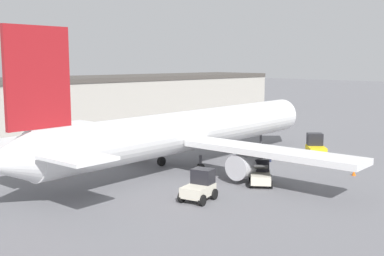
{
  "coord_description": "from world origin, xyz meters",
  "views": [
    {
      "loc": [
        -32.09,
        -33.15,
        10.3
      ],
      "look_at": [
        0.0,
        0.0,
        3.81
      ],
      "focal_mm": 45.0,
      "sensor_mm": 36.0,
      "label": 1
    }
  ],
  "objects_px": {
    "pushback_tug": "(316,147)",
    "safety_cone_near": "(354,173)",
    "belt_loader_truck": "(260,172)",
    "ground_crew_worker": "(270,153)",
    "baggage_tug": "(200,186)",
    "airplane": "(185,131)"
  },
  "relations": [
    {
      "from": "pushback_tug",
      "to": "safety_cone_near",
      "type": "xyz_separation_m",
      "value": [
        -4.7,
        -6.87,
        -0.86
      ]
    },
    {
      "from": "airplane",
      "to": "belt_loader_truck",
      "type": "xyz_separation_m",
      "value": [
        0.54,
        -8.69,
        -2.62
      ]
    },
    {
      "from": "baggage_tug",
      "to": "belt_loader_truck",
      "type": "height_order",
      "value": "baggage_tug"
    },
    {
      "from": "baggage_tug",
      "to": "belt_loader_truck",
      "type": "xyz_separation_m",
      "value": [
        7.06,
        -0.17,
        -0.07
      ]
    },
    {
      "from": "ground_crew_worker",
      "to": "pushback_tug",
      "type": "bearing_deg",
      "value": 36.79
    },
    {
      "from": "airplane",
      "to": "baggage_tug",
      "type": "relative_size",
      "value": 13.44
    },
    {
      "from": "airplane",
      "to": "baggage_tug",
      "type": "height_order",
      "value": "airplane"
    },
    {
      "from": "ground_crew_worker",
      "to": "belt_loader_truck",
      "type": "bearing_deg",
      "value": -90.71
    },
    {
      "from": "baggage_tug",
      "to": "belt_loader_truck",
      "type": "relative_size",
      "value": 0.86
    },
    {
      "from": "ground_crew_worker",
      "to": "airplane",
      "type": "bearing_deg",
      "value": -147.36
    },
    {
      "from": "belt_loader_truck",
      "to": "ground_crew_worker",
      "type": "bearing_deg",
      "value": -8.0
    },
    {
      "from": "baggage_tug",
      "to": "belt_loader_truck",
      "type": "bearing_deg",
      "value": -17.76
    },
    {
      "from": "belt_loader_truck",
      "to": "pushback_tug",
      "type": "relative_size",
      "value": 1.09
    },
    {
      "from": "airplane",
      "to": "belt_loader_truck",
      "type": "height_order",
      "value": "airplane"
    },
    {
      "from": "belt_loader_truck",
      "to": "pushback_tug",
      "type": "bearing_deg",
      "value": -27.63
    },
    {
      "from": "airplane",
      "to": "ground_crew_worker",
      "type": "height_order",
      "value": "airplane"
    },
    {
      "from": "baggage_tug",
      "to": "ground_crew_worker",
      "type": "bearing_deg",
      "value": 0.9
    },
    {
      "from": "ground_crew_worker",
      "to": "belt_loader_truck",
      "type": "distance_m",
      "value": 9.15
    },
    {
      "from": "ground_crew_worker",
      "to": "safety_cone_near",
      "type": "xyz_separation_m",
      "value": [
        0.6,
        -8.89,
        -0.67
      ]
    },
    {
      "from": "belt_loader_truck",
      "to": "pushback_tug",
      "type": "height_order",
      "value": "pushback_tug"
    },
    {
      "from": "ground_crew_worker",
      "to": "safety_cone_near",
      "type": "relative_size",
      "value": 3.22
    },
    {
      "from": "baggage_tug",
      "to": "safety_cone_near",
      "type": "bearing_deg",
      "value": -31.82
    }
  ]
}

